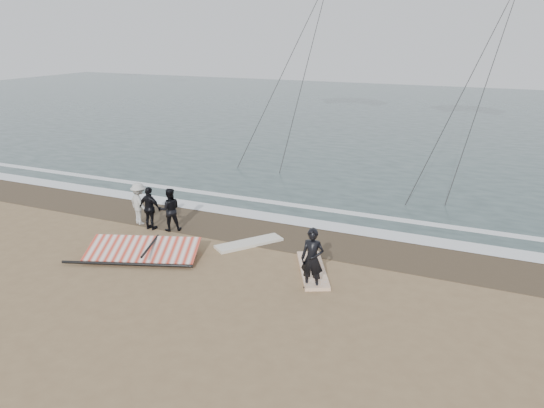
{
  "coord_description": "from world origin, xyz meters",
  "views": [
    {
      "loc": [
        6.82,
        -11.33,
        6.77
      ],
      "look_at": [
        0.36,
        3.0,
        1.6
      ],
      "focal_mm": 35.0,
      "sensor_mm": 36.0,
      "label": 1
    }
  ],
  "objects_px": {
    "board_white": "(313,270)",
    "sail_rig": "(144,250)",
    "board_cream": "(249,243)",
    "man_main": "(312,259)"
  },
  "relations": [
    {
      "from": "board_cream",
      "to": "sail_rig",
      "type": "bearing_deg",
      "value": -103.97
    },
    {
      "from": "man_main",
      "to": "board_white",
      "type": "distance_m",
      "value": 1.36
    },
    {
      "from": "board_cream",
      "to": "man_main",
      "type": "bearing_deg",
      "value": 0.79
    },
    {
      "from": "board_white",
      "to": "sail_rig",
      "type": "distance_m",
      "value": 5.35
    },
    {
      "from": "board_cream",
      "to": "sail_rig",
      "type": "distance_m",
      "value": 3.4
    },
    {
      "from": "man_main",
      "to": "sail_rig",
      "type": "xyz_separation_m",
      "value": [
        -5.58,
        -0.09,
        -0.68
      ]
    },
    {
      "from": "board_white",
      "to": "sail_rig",
      "type": "bearing_deg",
      "value": 165.19
    },
    {
      "from": "man_main",
      "to": "board_cream",
      "type": "height_order",
      "value": "man_main"
    },
    {
      "from": "man_main",
      "to": "board_white",
      "type": "relative_size",
      "value": 0.69
    },
    {
      "from": "board_white",
      "to": "board_cream",
      "type": "xyz_separation_m",
      "value": [
        -2.63,
        1.08,
        -0.0
      ]
    }
  ]
}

